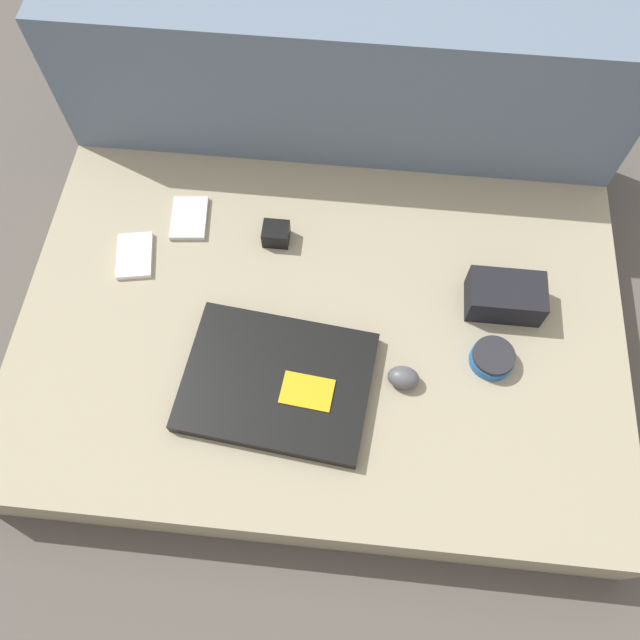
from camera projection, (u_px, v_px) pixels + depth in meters
The scene contains 10 objects.
ground_plane at pixel (320, 353), 1.29m from camera, with size 8.00×8.00×0.00m, color #4C4742.
couch_seat at pixel (320, 339), 1.23m from camera, with size 1.14×0.76×0.13m.
couch_backrest at pixel (343, 99), 1.30m from camera, with size 1.14×0.20×0.45m.
laptop at pixel (277, 382), 1.10m from camera, with size 0.35×0.28×0.03m.
computer_mouse at pixel (403, 378), 1.10m from camera, with size 0.06×0.05×0.04m.
speaker_puck at pixel (492, 358), 1.12m from camera, with size 0.08×0.08×0.03m.
phone_silver at pixel (135, 256), 1.23m from camera, with size 0.09×0.11×0.01m.
phone_black at pixel (189, 218), 1.27m from camera, with size 0.08×0.11×0.01m.
camera_pouch at pixel (505, 296), 1.16m from camera, with size 0.14×0.09×0.06m.
charger_brick at pixel (276, 234), 1.23m from camera, with size 0.05×0.05×0.04m.
Camera 1 is at (0.05, -0.50, 1.19)m, focal length 35.00 mm.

